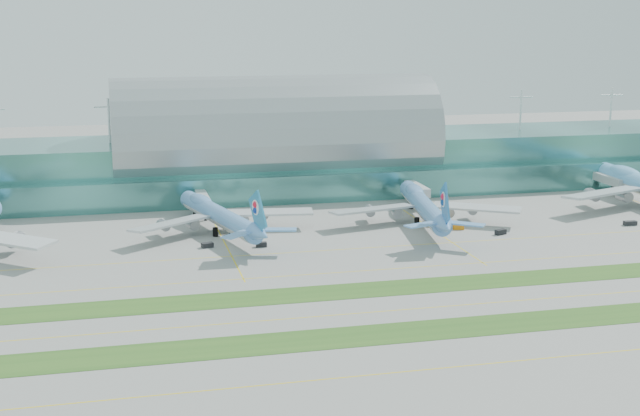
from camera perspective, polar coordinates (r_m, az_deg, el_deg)
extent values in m
plane|color=gray|center=(215.88, 3.37, -5.40)|extent=(700.00, 700.00, 0.00)
cube|color=#3D7A75|center=(336.80, -2.94, 2.84)|extent=(340.00, 42.00, 20.00)
cube|color=#3D7A75|center=(314.51, -2.14, 1.24)|extent=(340.00, 8.00, 10.00)
ellipsoid|color=#9EA5A8|center=(335.28, -2.96, 4.53)|extent=(340.00, 46.20, 16.17)
cylinder|color=white|center=(334.28, -2.97, 5.89)|extent=(0.80, 0.80, 16.00)
cube|color=#B2B7B7|center=(299.31, -7.56, 0.66)|extent=(3.50, 22.00, 3.00)
cylinder|color=black|center=(290.32, -7.34, -0.41)|extent=(1.00, 1.00, 4.00)
cube|color=#B2B7B7|center=(315.41, 6.12, 1.30)|extent=(3.50, 22.00, 3.00)
cylinder|color=black|center=(306.90, 6.72, 0.30)|extent=(1.00, 1.00, 4.00)
cube|color=#B2B7B7|center=(347.32, 17.88, 1.79)|extent=(3.50, 22.00, 3.00)
cylinder|color=black|center=(339.61, 18.71, 0.90)|extent=(1.00, 1.00, 4.00)
cube|color=#2D591E|center=(190.70, 5.80, -7.88)|extent=(420.00, 12.00, 0.08)
cube|color=#2D591E|center=(217.70, 3.22, -5.23)|extent=(420.00, 12.00, 0.08)
cube|color=yellow|center=(173.27, 7.98, -10.10)|extent=(420.00, 0.35, 0.01)
cube|color=yellow|center=(203.21, 4.51, -6.57)|extent=(420.00, 0.35, 0.01)
cube|color=yellow|center=(232.40, 2.10, -4.08)|extent=(420.00, 0.35, 0.01)
cube|color=yellow|center=(252.87, 0.78, -2.70)|extent=(420.00, 0.35, 0.01)
cube|color=silver|center=(255.71, -19.63, -1.85)|extent=(29.89, 26.97, 1.31)
cylinder|color=#649DDD|center=(272.97, -6.48, -0.47)|extent=(19.21, 55.14, 5.55)
ellipsoid|color=#649DDD|center=(286.87, -7.62, 0.44)|extent=(9.31, 17.66, 3.95)
cone|color=#649DDD|center=(300.44, -8.56, 0.66)|extent=(6.49, 5.72, 5.55)
cone|color=#649DDD|center=(244.55, -3.81, -1.68)|extent=(7.11, 9.12, 5.27)
cube|color=silver|center=(266.17, -9.57, -0.98)|extent=(25.61, 21.37, 1.09)
cylinder|color=gray|center=(272.29, -9.07, -1.06)|extent=(4.17, 5.53, 3.04)
cube|color=silver|center=(277.52, -3.25, -0.27)|extent=(27.51, 10.22, 1.09)
cylinder|color=gray|center=(280.66, -4.40, -0.53)|extent=(4.17, 5.53, 3.04)
cube|color=teal|center=(244.83, -4.00, -0.30)|extent=(3.45, 11.53, 12.91)
cylinder|color=white|center=(245.34, -4.09, 0.04)|extent=(1.85, 4.36, 4.30)
cylinder|color=black|center=(293.18, -7.97, -0.44)|extent=(1.61, 1.61, 2.69)
cylinder|color=black|center=(269.74, -6.71, -1.53)|extent=(1.61, 1.61, 2.69)
cylinder|color=black|center=(271.64, -5.66, -1.41)|extent=(1.61, 1.61, 2.69)
cylinder|color=#6094D3|center=(285.25, 6.65, 0.13)|extent=(14.53, 57.69, 5.75)
ellipsoid|color=#6094D3|center=(300.40, 6.08, 1.08)|extent=(8.09, 18.11, 4.10)
cone|color=#6094D3|center=(315.06, 5.58, 1.33)|extent=(6.39, 5.47, 5.75)
cone|color=#6094D3|center=(254.05, 8.05, -1.18)|extent=(6.68, 9.09, 5.46)
cube|color=silver|center=(280.83, 3.38, -0.08)|extent=(28.68, 13.12, 1.13)
cylinder|color=#919399|center=(286.67, 4.06, -0.23)|extent=(3.90, 5.52, 3.15)
cube|color=silver|center=(287.22, 9.99, 0.03)|extent=(27.46, 20.26, 1.13)
cylinder|color=#919399|center=(291.38, 8.94, -0.14)|extent=(3.90, 5.52, 3.15)
cube|color=#2A74BD|center=(254.51, 8.00, 0.19)|extent=(2.43, 12.13, 13.37)
cylinder|color=white|center=(255.11, 7.96, 0.54)|extent=(1.51, 4.53, 4.45)
cylinder|color=black|center=(307.12, 5.86, 0.22)|extent=(1.67, 1.67, 2.78)
cylinder|color=black|center=(282.12, 6.22, -0.89)|extent=(1.67, 1.67, 2.78)
cylinder|color=black|center=(283.19, 7.33, -0.86)|extent=(1.67, 1.67, 2.78)
ellipsoid|color=#72BEFB|center=(343.45, 18.93, 2.14)|extent=(7.20, 21.10, 4.90)
cone|color=#72BEFB|center=(358.97, 17.50, 2.35)|extent=(7.05, 5.76, 6.88)
cube|color=silver|center=(315.74, 17.72, 0.94)|extent=(34.11, 19.31, 1.35)
cylinder|color=#93959B|center=(323.72, 17.95, 0.77)|extent=(3.96, 6.22, 3.77)
cylinder|color=black|center=(350.52, 18.29, 1.22)|extent=(2.00, 2.00, 3.33)
cube|color=black|center=(257.48, -7.22, -2.37)|extent=(3.63, 2.58, 1.38)
cube|color=black|center=(256.51, -3.78, -2.35)|extent=(3.21, 1.75, 1.39)
cube|color=orange|center=(279.81, 8.85, -1.20)|extent=(3.66, 2.59, 1.56)
cube|color=black|center=(275.66, 11.48, -1.51)|extent=(3.89, 2.72, 1.55)
cube|color=black|center=(298.44, 19.23, -0.92)|extent=(4.15, 1.89, 1.40)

